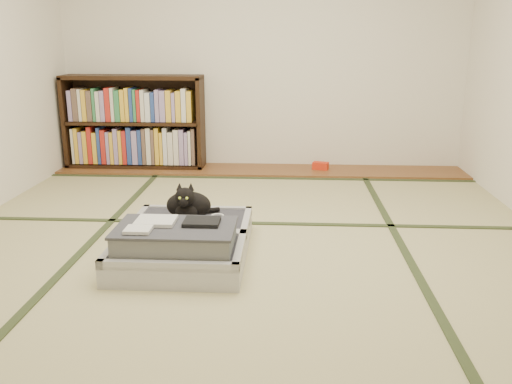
{
  "coord_description": "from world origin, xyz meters",
  "views": [
    {
      "loc": [
        0.26,
        -3.25,
        1.27
      ],
      "look_at": [
        0.05,
        0.35,
        0.25
      ],
      "focal_mm": 38.0,
      "sensor_mm": 36.0,
      "label": 1
    }
  ],
  "objects": [
    {
      "name": "floor",
      "position": [
        0.0,
        0.0,
        0.0
      ],
      "size": [
        4.5,
        4.5,
        0.0
      ],
      "primitive_type": "plane",
      "color": "tan",
      "rests_on": "ground"
    },
    {
      "name": "bookcase",
      "position": [
        -1.27,
        2.07,
        0.45
      ],
      "size": [
        1.38,
        0.32,
        0.92
      ],
      "color": "black",
      "rests_on": "wood_strip"
    },
    {
      "name": "cat",
      "position": [
        -0.37,
        0.04,
        0.24
      ],
      "size": [
        0.33,
        0.34,
        0.27
      ],
      "color": "black",
      "rests_on": "suitcase"
    },
    {
      "name": "red_item",
      "position": [
        0.59,
        2.03,
        0.06
      ],
      "size": [
        0.17,
        0.13,
        0.07
      ],
      "primitive_type": "cube",
      "rotation": [
        0.0,
        0.0,
        -0.3
      ],
      "color": "red",
      "rests_on": "wood_strip"
    },
    {
      "name": "tatami_borders",
      "position": [
        0.0,
        0.49,
        0.0
      ],
      "size": [
        4.0,
        4.5,
        0.01
      ],
      "color": "#2D381E",
      "rests_on": "ground"
    },
    {
      "name": "wood_strip",
      "position": [
        0.0,
        2.0,
        0.01
      ],
      "size": [
        4.0,
        0.5,
        0.02
      ],
      "primitive_type": "cube",
      "color": "brown",
      "rests_on": "ground"
    },
    {
      "name": "cable_coil",
      "position": [
        -0.19,
        0.08,
        0.15
      ],
      "size": [
        0.1,
        0.1,
        0.03
      ],
      "color": "white",
      "rests_on": "suitcase"
    },
    {
      "name": "hanger",
      "position": [
        -0.39,
        -0.54,
        0.01
      ],
      "size": [
        0.4,
        0.25,
        0.01
      ],
      "color": "black",
      "rests_on": "floor"
    },
    {
      "name": "suitcase",
      "position": [
        -0.35,
        -0.25,
        0.1
      ],
      "size": [
        0.75,
        1.0,
        0.3
      ],
      "color": "#ADAEB2",
      "rests_on": "floor"
    },
    {
      "name": "room_shell",
      "position": [
        0.0,
        0.0,
        1.46
      ],
      "size": [
        4.5,
        4.5,
        4.5
      ],
      "color": "white",
      "rests_on": "ground"
    }
  ]
}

